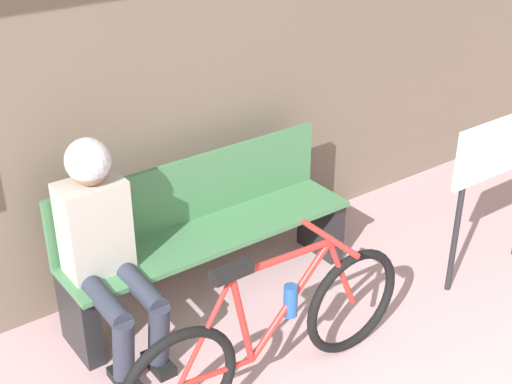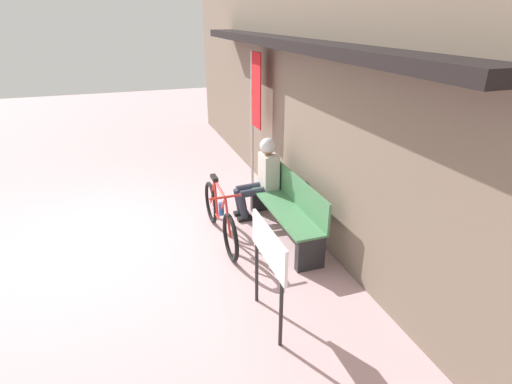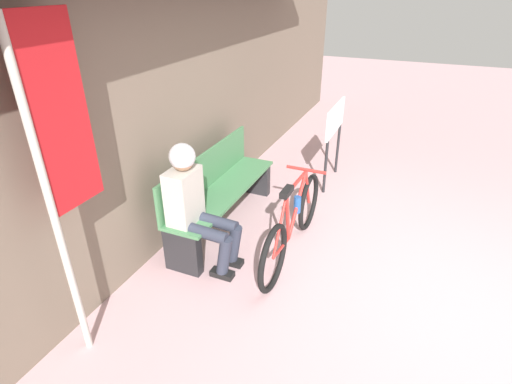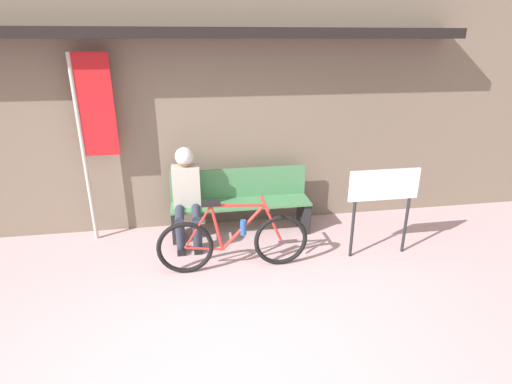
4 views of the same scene
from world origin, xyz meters
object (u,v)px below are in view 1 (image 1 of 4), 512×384
at_px(person_seated, 103,237).
at_px(bicycle, 273,335).
at_px(signboard, 502,159).
at_px(park_bench_near, 206,234).

bearing_deg(person_seated, bicycle, -57.80).
bearing_deg(signboard, bicycle, -178.56).
bearing_deg(signboard, park_bench_near, 150.90).
bearing_deg(park_bench_near, bicycle, -102.23).
height_order(park_bench_near, signboard, signboard).
xyz_separation_m(bicycle, signboard, (1.73, 0.04, 0.46)).
distance_m(bicycle, person_seated, 0.99).
bearing_deg(park_bench_near, person_seated, -170.39).
relative_size(park_bench_near, person_seated, 1.48).
xyz_separation_m(park_bench_near, bicycle, (-0.19, -0.90, -0.07)).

